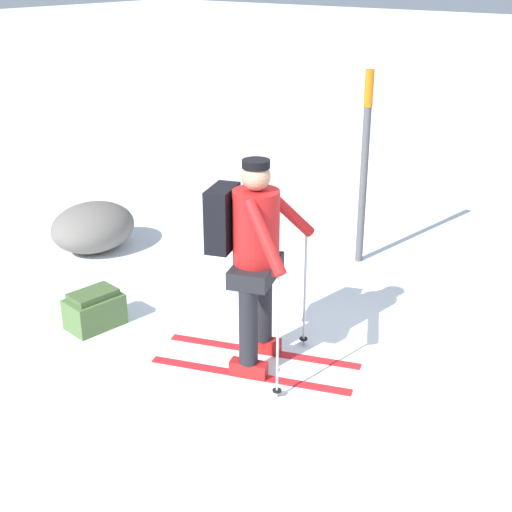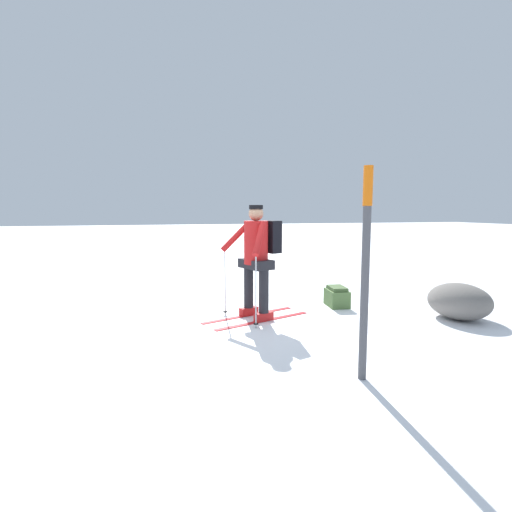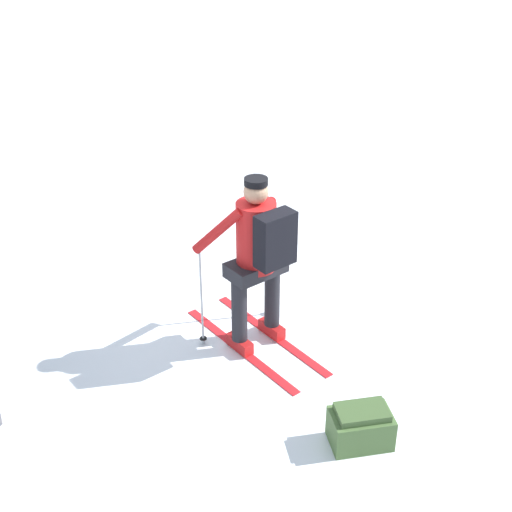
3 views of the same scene
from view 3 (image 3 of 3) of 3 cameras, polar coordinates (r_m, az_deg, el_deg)
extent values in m
plane|color=white|center=(7.26, -0.91, -5.62)|extent=(80.00, 80.00, 0.00)
cube|color=red|center=(6.94, -1.30, -7.46)|extent=(0.66, 1.61, 0.01)
cube|color=red|center=(6.90, -1.31, -7.03)|extent=(0.21, 0.32, 0.12)
cylinder|color=black|center=(6.66, -1.35, -4.12)|extent=(0.15, 0.15, 0.72)
cube|color=red|center=(7.13, 1.26, -6.27)|extent=(0.66, 1.61, 0.01)
cube|color=red|center=(7.10, 1.27, -5.85)|extent=(0.21, 0.32, 0.12)
cylinder|color=black|center=(6.86, 1.30, -2.99)|extent=(0.15, 0.15, 0.72)
cube|color=black|center=(6.57, 0.00, -0.92)|extent=(0.62, 0.48, 0.14)
cylinder|color=red|center=(6.41, 0.00, 1.60)|extent=(0.36, 0.36, 0.65)
sphere|color=tan|center=(6.22, 0.00, 5.17)|extent=(0.22, 0.22, 0.22)
cylinder|color=black|center=(6.18, 0.00, 5.98)|extent=(0.21, 0.21, 0.06)
cube|color=black|center=(6.19, 1.56, 1.32)|extent=(0.40, 0.29, 0.50)
cylinder|color=#B2B7BC|center=(6.73, -4.39, -3.30)|extent=(0.02, 0.02, 1.07)
cylinder|color=black|center=(7.00, -4.24, -6.59)|extent=(0.07, 0.07, 0.01)
cylinder|color=red|center=(6.33, -3.09, 2.00)|extent=(0.46, 0.32, 0.49)
cylinder|color=#B2B7BC|center=(7.15, 1.15, -1.07)|extent=(0.02, 0.02, 1.07)
cylinder|color=black|center=(7.41, 1.11, -4.25)|extent=(0.07, 0.07, 0.01)
cylinder|color=red|center=(6.66, 1.21, 3.50)|extent=(0.25, 0.49, 0.49)
cube|color=#4C6B38|center=(5.95, 8.36, -13.51)|extent=(0.53, 0.38, 0.29)
cube|color=#415B2F|center=(5.83, 8.49, -12.26)|extent=(0.44, 0.31, 0.06)
camera|label=1|loc=(10.35, 17.47, 22.37)|focal=50.00mm
camera|label=2|loc=(8.44, -45.44, 3.17)|focal=28.00mm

